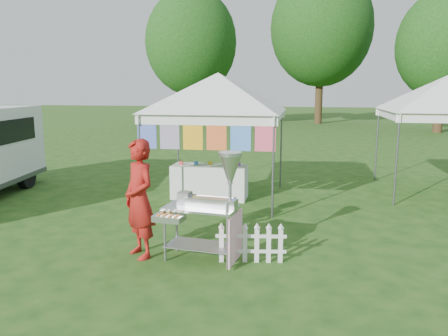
# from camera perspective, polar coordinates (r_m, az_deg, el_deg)

# --- Properties ---
(ground) EXTENTS (120.00, 120.00, 0.00)m
(ground) POSITION_cam_1_polar(r_m,az_deg,el_deg) (7.43, -6.12, -10.45)
(ground) COLOR #1D4614
(ground) RESTS_ON ground
(canopy_main) EXTENTS (4.24, 4.24, 3.45)m
(canopy_main) POSITION_cam_1_polar(r_m,az_deg,el_deg) (10.35, -0.80, 12.29)
(canopy_main) COLOR #59595E
(canopy_main) RESTS_ON ground
(tree_left) EXTENTS (6.40, 6.40, 9.53)m
(tree_left) POSITION_cam_1_polar(r_m,az_deg,el_deg) (31.85, -4.30, 16.03)
(tree_left) COLOR #362513
(tree_left) RESTS_ON ground
(tree_mid) EXTENTS (7.60, 7.60, 11.52)m
(tree_mid) POSITION_cam_1_polar(r_m,az_deg,el_deg) (34.96, 12.62, 17.45)
(tree_mid) COLOR #362513
(tree_mid) RESTS_ON ground
(tree_right) EXTENTS (5.60, 5.60, 8.42)m
(tree_right) POSITION_cam_1_polar(r_m,az_deg,el_deg) (29.85, 26.84, 14.12)
(tree_right) COLOR #362513
(tree_right) RESTS_ON ground
(donut_cart) EXTENTS (1.30, 0.81, 1.71)m
(donut_cart) POSITION_cam_1_polar(r_m,az_deg,el_deg) (6.60, -1.67, -3.92)
(donut_cart) COLOR gray
(donut_cart) RESTS_ON ground
(vendor) EXTENTS (0.81, 0.79, 1.87)m
(vendor) POSITION_cam_1_polar(r_m,az_deg,el_deg) (6.94, -10.99, -3.98)
(vendor) COLOR #9E1813
(vendor) RESTS_ON ground
(picket_fence) EXTENTS (1.07, 0.19, 0.56)m
(picket_fence) POSITION_cam_1_polar(r_m,az_deg,el_deg) (6.76, 3.53, -9.95)
(picket_fence) COLOR white
(picket_fence) RESTS_ON ground
(display_table) EXTENTS (1.80, 0.70, 0.81)m
(display_table) POSITION_cam_1_polar(r_m,az_deg,el_deg) (10.60, -1.89, -1.80)
(display_table) COLOR white
(display_table) RESTS_ON ground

